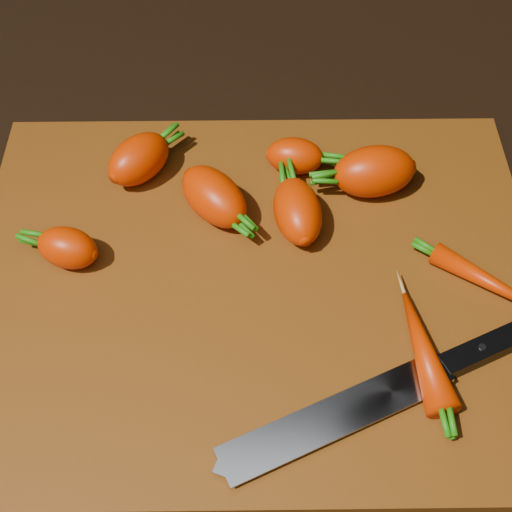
{
  "coord_description": "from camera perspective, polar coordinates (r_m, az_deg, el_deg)",
  "views": [
    {
      "loc": [
        -0.0,
        -0.36,
        0.52
      ],
      "look_at": [
        0.0,
        0.01,
        0.03
      ],
      "focal_mm": 50.0,
      "sensor_mm": 36.0,
      "label": 1
    }
  ],
  "objects": [
    {
      "name": "carrot_2",
      "position": [
        0.65,
        -3.4,
        4.78
      ],
      "size": [
        0.08,
        0.09,
        0.04
      ],
      "primitive_type": "ellipsoid",
      "rotation": [
        0.0,
        0.0,
        -0.89
      ],
      "color": "#EF3200",
      "rests_on": "cutting_board"
    },
    {
      "name": "carrot_3",
      "position": [
        0.64,
        3.33,
        3.59
      ],
      "size": [
        0.05,
        0.08,
        0.04
      ],
      "primitive_type": "ellipsoid",
      "rotation": [
        0.0,
        0.0,
        1.72
      ],
      "color": "#EF3200",
      "rests_on": "cutting_board"
    },
    {
      "name": "carrot_1",
      "position": [
        0.64,
        -14.85,
        0.64
      ],
      "size": [
        0.06,
        0.05,
        0.04
      ],
      "primitive_type": "ellipsoid",
      "rotation": [
        0.0,
        0.0,
        2.83
      ],
      "color": "#EF3200",
      "rests_on": "cutting_board"
    },
    {
      "name": "carrot_4",
      "position": [
        0.68,
        9.44,
        6.69
      ],
      "size": [
        0.08,
        0.06,
        0.05
      ],
      "primitive_type": "ellipsoid",
      "rotation": [
        0.0,
        0.0,
        3.29
      ],
      "color": "#EF3200",
      "rests_on": "cutting_board"
    },
    {
      "name": "carrot_6",
      "position": [
        0.64,
        18.55,
        -2.23
      ],
      "size": [
        0.1,
        0.09,
        0.02
      ],
      "primitive_type": "ellipsoid",
      "rotation": [
        0.0,
        0.0,
        -0.66
      ],
      "color": "#EF3200",
      "rests_on": "cutting_board"
    },
    {
      "name": "knife",
      "position": [
        0.56,
        7.64,
        -12.09
      ],
      "size": [
        0.28,
        0.14,
        0.02
      ],
      "rotation": [
        0.0,
        0.0,
        0.43
      ],
      "color": "gray",
      "rests_on": "cutting_board"
    },
    {
      "name": "carrot_5",
      "position": [
        0.69,
        3.12,
        7.99
      ],
      "size": [
        0.06,
        0.04,
        0.04
      ],
      "primitive_type": "ellipsoid",
      "rotation": [
        0.0,
        0.0,
        -0.15
      ],
      "color": "#EF3200",
      "rests_on": "cutting_board"
    },
    {
      "name": "carrot_0",
      "position": [
        0.69,
        -9.36,
        7.66
      ],
      "size": [
        0.08,
        0.08,
        0.04
      ],
      "primitive_type": "ellipsoid",
      "rotation": [
        0.0,
        0.0,
        0.85
      ],
      "color": "#EF3200",
      "rests_on": "cutting_board"
    },
    {
      "name": "carrot_7",
      "position": [
        0.58,
        13.22,
        -7.28
      ],
      "size": [
        0.04,
        0.11,
        0.03
      ],
      "primitive_type": "ellipsoid",
      "rotation": [
        0.0,
        0.0,
        1.71
      ],
      "color": "#EF3200",
      "rests_on": "cutting_board"
    },
    {
      "name": "cutting_board",
      "position": [
        0.63,
        0.01,
        -2.05
      ],
      "size": [
        0.5,
        0.4,
        0.01
      ],
      "primitive_type": "cube",
      "color": "#87420C",
      "rests_on": "ground"
    },
    {
      "name": "ground",
      "position": [
        0.63,
        0.01,
        -2.62
      ],
      "size": [
        2.0,
        2.0,
        0.01
      ],
      "primitive_type": "cube",
      "color": "black"
    }
  ]
}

